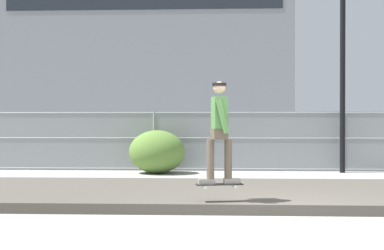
% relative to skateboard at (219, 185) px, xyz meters
% --- Properties ---
extents(ground_plane, '(120.00, 120.00, 0.00)m').
position_rel_skateboard_xyz_m(ground_plane, '(0.92, -0.82, -0.47)').
color(ground_plane, gray).
extents(gravel_berm, '(17.97, 3.89, 0.18)m').
position_rel_skateboard_xyz_m(gravel_berm, '(0.92, 1.64, -0.38)').
color(gravel_berm, '#4C473F').
rests_on(gravel_berm, ground_plane).
extents(skateboard, '(0.82, 0.35, 0.07)m').
position_rel_skateboard_xyz_m(skateboard, '(0.00, 0.00, 0.00)').
color(skateboard, black).
extents(skater, '(0.73, 0.61, 1.74)m').
position_rel_skateboard_xyz_m(skater, '(-0.00, 0.00, 1.00)').
color(skater, gray).
rests_on(skater, skateboard).
extents(chain_fence, '(17.55, 0.06, 1.85)m').
position_rel_skateboard_xyz_m(chain_fence, '(0.92, 7.36, 0.46)').
color(chain_fence, gray).
rests_on(chain_fence, ground_plane).
extents(street_lamp, '(0.44, 0.44, 7.75)m').
position_rel_skateboard_xyz_m(street_lamp, '(3.75, 6.94, 4.26)').
color(street_lamp, black).
rests_on(street_lamp, ground_plane).
extents(parked_car_near, '(4.52, 2.19, 1.66)m').
position_rel_skateboard_xyz_m(parked_car_near, '(-3.32, 11.05, 0.36)').
color(parked_car_near, silver).
rests_on(parked_car_near, ground_plane).
extents(library_building, '(27.18, 11.36, 20.63)m').
position_rel_skateboard_xyz_m(library_building, '(-6.59, 43.39, 9.84)').
color(library_building, slate).
rests_on(library_building, ground_plane).
extents(shrub_left, '(1.66, 1.36, 1.28)m').
position_rel_skateboard_xyz_m(shrub_left, '(-1.80, 6.48, 0.17)').
color(shrub_left, '#567A33').
rests_on(shrub_left, ground_plane).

